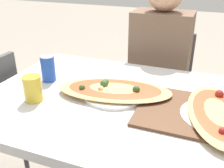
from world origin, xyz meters
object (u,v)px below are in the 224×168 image
object	(u,v)px
person_seated	(159,60)
dining_table	(110,114)
soda_can	(48,69)
pizza_second	(217,114)
chair_far_seated	(160,87)
pizza_main	(114,90)
drink_glass	(33,88)

from	to	relation	value
person_seated	dining_table	bearing A→B (deg)	82.75
soda_can	pizza_second	size ratio (longest dim) A/B	0.26
chair_far_seated	pizza_main	distance (m)	0.78
pizza_main	dining_table	bearing A→B (deg)	-104.81
pizza_main	drink_glass	xyz separation A→B (m)	(-0.30, -0.17, 0.03)
chair_far_seated	pizza_main	size ratio (longest dim) A/B	1.64
person_seated	pizza_second	bearing A→B (deg)	118.22
soda_can	chair_far_seated	bearing A→B (deg)	58.58
drink_glass	pizza_main	bearing A→B (deg)	29.50
chair_far_seated	drink_glass	distance (m)	1.02
drink_glass	pizza_second	bearing A→B (deg)	10.08
dining_table	pizza_main	distance (m)	0.11
chair_far_seated	pizza_second	size ratio (longest dim) A/B	1.80
pizza_main	soda_can	distance (m)	0.35
dining_table	pizza_second	distance (m)	0.44
person_seated	drink_glass	world-z (taller)	person_seated
person_seated	soda_can	bearing A→B (deg)	53.98
drink_glass	person_seated	bearing A→B (deg)	64.51
person_seated	soda_can	distance (m)	0.73
drink_glass	chair_far_seated	bearing A→B (deg)	67.35
chair_far_seated	pizza_second	distance (m)	0.89
chair_far_seated	person_seated	world-z (taller)	person_seated
chair_far_seated	drink_glass	xyz separation A→B (m)	(-0.37, -0.89, 0.33)
person_seated	pizza_main	xyz separation A→B (m)	(-0.07, -0.61, 0.06)
pizza_main	soda_can	bearing A→B (deg)	175.85
person_seated	pizza_main	world-z (taller)	person_seated
chair_far_seated	soda_can	world-z (taller)	soda_can
chair_far_seated	drink_glass	size ratio (longest dim) A/B	7.96
pizza_main	chair_far_seated	bearing A→B (deg)	84.16
soda_can	person_seated	bearing A→B (deg)	53.98
chair_far_seated	drink_glass	bearing A→B (deg)	67.35
chair_far_seated	soda_can	xyz separation A→B (m)	(-0.42, -0.69, 0.34)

